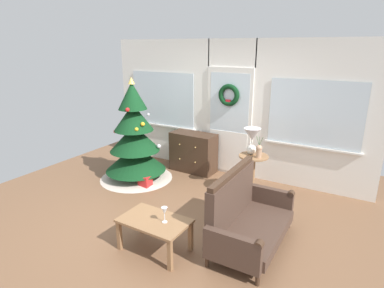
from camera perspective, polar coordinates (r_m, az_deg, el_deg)
The scene contains 11 objects.
ground_plane at distance 4.83m, azimuth -3.88°, elevation -13.02°, with size 6.76×6.76×0.00m, color brown.
back_wall_with_door at distance 6.12m, azimuth 6.84°, elevation 6.29°, with size 5.20×0.19×2.55m.
christmas_tree at distance 6.01m, azimuth -10.18°, elevation 0.09°, with size 1.36×1.36×1.90m.
dresser_cabinet at distance 6.37m, azimuth 0.24°, elevation -1.47°, with size 0.92×0.47×0.78m.
settee_sofa at distance 4.16m, azimuth 9.44°, elevation -12.64°, with size 0.72×1.42×0.96m.
side_table at distance 5.36m, azimuth 10.84°, elevation -4.13°, with size 0.50×0.48×0.71m.
table_lamp at distance 5.26m, azimuth 10.67°, elevation 1.13°, with size 0.28×0.28×0.44m.
flower_vase at distance 5.17m, azimuth 11.86°, elevation -1.17°, with size 0.11×0.10×0.35m.
coffee_table at distance 4.02m, azimuth -6.71°, elevation -14.03°, with size 0.85×0.54×0.41m.
wine_glass at distance 3.86m, azimuth -4.94°, elevation -11.90°, with size 0.08×0.08×0.20m.
gift_box at distance 5.81m, azimuth -8.35°, elevation -6.58°, with size 0.20×0.18×0.20m, color red.
Camera 1 is at (2.36, -3.44, 2.43)m, focal length 29.89 mm.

